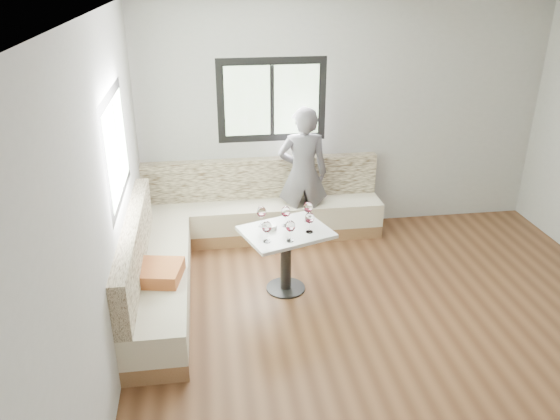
% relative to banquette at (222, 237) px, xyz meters
% --- Properties ---
extents(room, '(5.01, 5.01, 2.81)m').
position_rel_banquette_xyz_m(room, '(1.51, -1.55, 1.08)').
color(room, brown).
rests_on(room, ground).
extents(banquette, '(2.90, 2.80, 0.95)m').
position_rel_banquette_xyz_m(banquette, '(0.00, 0.00, 0.00)').
color(banquette, '#9A6C45').
rests_on(banquette, ground).
extents(table, '(1.00, 0.89, 0.69)m').
position_rel_banquette_xyz_m(table, '(0.63, -0.65, 0.18)').
color(table, black).
rests_on(table, ground).
extents(person, '(0.63, 0.44, 1.65)m').
position_rel_banquette_xyz_m(person, '(1.02, 0.55, 0.49)').
color(person, '#5A575D').
rests_on(person, ground).
extents(olive_ramekin, '(0.11, 0.11, 0.04)m').
position_rel_banquette_xyz_m(olive_ramekin, '(0.49, -0.60, 0.38)').
color(olive_ramekin, white).
rests_on(olive_ramekin, table).
extents(wine_glass_a, '(0.10, 0.10, 0.21)m').
position_rel_banquette_xyz_m(wine_glass_a, '(0.41, -0.86, 0.50)').
color(wine_glass_a, white).
rests_on(wine_glass_a, table).
extents(wine_glass_b, '(0.10, 0.10, 0.21)m').
position_rel_banquette_xyz_m(wine_glass_b, '(0.64, -0.88, 0.50)').
color(wine_glass_b, white).
rests_on(wine_glass_b, table).
extents(wine_glass_c, '(0.10, 0.10, 0.21)m').
position_rel_banquette_xyz_m(wine_glass_c, '(0.86, -0.72, 0.50)').
color(wine_glass_c, white).
rests_on(wine_glass_c, table).
extents(wine_glass_d, '(0.10, 0.10, 0.21)m').
position_rel_banquette_xyz_m(wine_glass_d, '(0.64, -0.54, 0.50)').
color(wine_glass_d, white).
rests_on(wine_glass_d, table).
extents(wine_glass_e, '(0.10, 0.10, 0.21)m').
position_rel_banquette_xyz_m(wine_glass_e, '(0.89, -0.47, 0.50)').
color(wine_glass_e, white).
rests_on(wine_glass_e, table).
extents(wine_glass_f, '(0.10, 0.10, 0.21)m').
position_rel_banquette_xyz_m(wine_glass_f, '(0.40, -0.51, 0.50)').
color(wine_glass_f, white).
rests_on(wine_glass_f, table).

